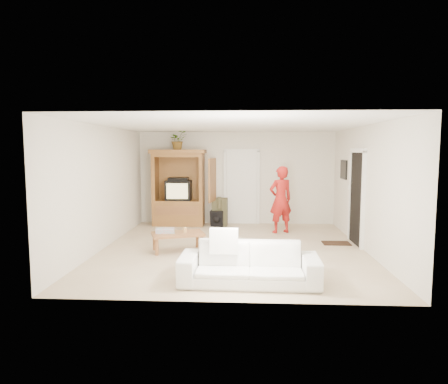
% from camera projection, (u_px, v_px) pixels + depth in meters
% --- Properties ---
extents(floor, '(6.00, 6.00, 0.00)m').
position_uv_depth(floor, '(233.00, 249.00, 8.47)').
color(floor, tan).
rests_on(floor, ground).
extents(ceiling, '(6.00, 6.00, 0.00)m').
position_uv_depth(ceiling, '(233.00, 125.00, 8.20)').
color(ceiling, white).
rests_on(ceiling, floor).
extents(wall_back, '(5.50, 0.00, 5.50)m').
position_uv_depth(wall_back, '(236.00, 178.00, 11.31)').
color(wall_back, silver).
rests_on(wall_back, floor).
extents(wall_front, '(5.50, 0.00, 5.50)m').
position_uv_depth(wall_front, '(226.00, 209.00, 5.36)').
color(wall_front, silver).
rests_on(wall_front, floor).
extents(wall_left, '(0.00, 6.00, 6.00)m').
position_uv_depth(wall_left, '(104.00, 187.00, 8.48)').
color(wall_left, silver).
rests_on(wall_left, floor).
extents(wall_right, '(0.00, 6.00, 6.00)m').
position_uv_depth(wall_right, '(367.00, 189.00, 8.19)').
color(wall_right, silver).
rests_on(wall_right, floor).
extents(armoire, '(1.82, 1.14, 2.10)m').
position_uv_depth(armoire, '(180.00, 193.00, 11.10)').
color(armoire, olive).
rests_on(armoire, floor).
extents(door_back, '(0.85, 0.05, 2.04)m').
position_uv_depth(door_back, '(242.00, 188.00, 11.30)').
color(door_back, white).
rests_on(door_back, floor).
extents(doorway_right, '(0.05, 0.90, 2.04)m').
position_uv_depth(doorway_right, '(357.00, 199.00, 8.81)').
color(doorway_right, black).
rests_on(doorway_right, floor).
extents(framed_picture, '(0.03, 0.60, 0.48)m').
position_uv_depth(framed_picture, '(344.00, 170.00, 10.04)').
color(framed_picture, black).
rests_on(framed_picture, wall_right).
extents(doormat, '(0.60, 0.40, 0.02)m').
position_uv_depth(doormat, '(336.00, 243.00, 8.94)').
color(doormat, '#382316').
rests_on(doormat, floor).
extents(plant, '(0.62, 0.59, 0.53)m').
position_uv_depth(plant, '(178.00, 140.00, 10.92)').
color(plant, '#4C7238').
rests_on(plant, armoire).
extents(man, '(0.72, 0.61, 1.69)m').
position_uv_depth(man, '(281.00, 200.00, 10.05)').
color(man, '#AB1A16').
rests_on(man, floor).
extents(sofa, '(2.19, 0.90, 0.63)m').
position_uv_depth(sofa, '(249.00, 264.00, 6.24)').
color(sofa, silver).
rests_on(sofa, floor).
extents(coffee_table, '(1.18, 0.88, 0.39)m').
position_uv_depth(coffee_table, '(178.00, 235.00, 8.24)').
color(coffee_table, brown).
rests_on(coffee_table, floor).
extents(towel, '(0.43, 0.35, 0.08)m').
position_uv_depth(towel, '(165.00, 231.00, 8.24)').
color(towel, '#F3515F').
rests_on(towel, coffee_table).
extents(candle, '(0.08, 0.08, 0.10)m').
position_uv_depth(candle, '(185.00, 230.00, 8.27)').
color(candle, tan).
rests_on(candle, coffee_table).
extents(backpack_black, '(0.39, 0.27, 0.44)m').
position_uv_depth(backpack_black, '(217.00, 219.00, 10.92)').
color(backpack_black, black).
rests_on(backpack_black, floor).
extents(backpack_olive, '(0.43, 0.33, 0.77)m').
position_uv_depth(backpack_olive, '(220.00, 212.00, 11.00)').
color(backpack_olive, '#47442B').
rests_on(backpack_olive, floor).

